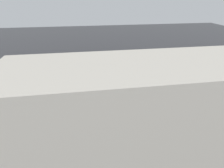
# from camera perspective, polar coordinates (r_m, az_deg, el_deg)

# --- Properties ---
(ground_plane) EXTENTS (60.00, 60.00, 0.00)m
(ground_plane) POSITION_cam_1_polar(r_m,az_deg,el_deg) (14.91, 2.31, 0.07)
(ground_plane) COLOR black
(kerb_strip) EXTENTS (24.00, 3.20, 0.04)m
(kerb_strip) POSITION_cam_1_polar(r_m,az_deg,el_deg) (11.44, 6.31, -9.52)
(kerb_strip) COLOR slate
(kerb_strip) RESTS_ON ground
(moving_hatchback) EXTENTS (4.04, 2.06, 2.06)m
(moving_hatchback) POSITION_cam_1_polar(r_m,az_deg,el_deg) (14.88, 7.18, 4.18)
(moving_hatchback) COLOR red
(moving_hatchback) RESTS_ON ground
(parked_sedan) EXTENTS (4.47, 2.22, 1.98)m
(parked_sedan) POSITION_cam_1_polar(r_m,az_deg,el_deg) (16.95, 32.24, 2.83)
(parked_sedan) COLOR #513319
(parked_sedan) RESTS_ON ground
(fire_hydrant) EXTENTS (0.42, 0.31, 0.80)m
(fire_hydrant) POSITION_cam_1_polar(r_m,az_deg,el_deg) (11.92, -10.87, -5.97)
(fire_hydrant) COLOR red
(fire_hydrant) RESTS_ON ground
(pedestrian) EXTENTS (0.33, 0.55, 1.22)m
(pedestrian) POSITION_cam_1_polar(r_m,az_deg,el_deg) (11.67, -14.11, -5.51)
(pedestrian) COLOR #1E8C4C
(pedestrian) RESTS_ON ground
(metal_railing) EXTENTS (9.96, 0.04, 1.05)m
(metal_railing) POSITION_cam_1_polar(r_m,az_deg,el_deg) (10.27, 15.37, -10.47)
(metal_railing) COLOR #B7BABF
(metal_railing) RESTS_ON ground
(sign_post) EXTENTS (0.07, 0.44, 2.40)m
(sign_post) POSITION_cam_1_polar(r_m,az_deg,el_deg) (10.60, -9.93, -2.96)
(sign_post) COLOR #4C4C51
(sign_post) RESTS_ON ground
(puddle_patch) EXTENTS (3.71, 3.71, 0.01)m
(puddle_patch) POSITION_cam_1_polar(r_m,az_deg,el_deg) (14.86, 2.55, -0.02)
(puddle_patch) COLOR black
(puddle_patch) RESTS_ON ground
(building_block) EXTENTS (12.27, 2.40, 5.33)m
(building_block) POSITION_cam_1_polar(r_m,az_deg,el_deg) (6.96, 28.26, -13.86)
(building_block) COLOR gray
(building_block) RESTS_ON ground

